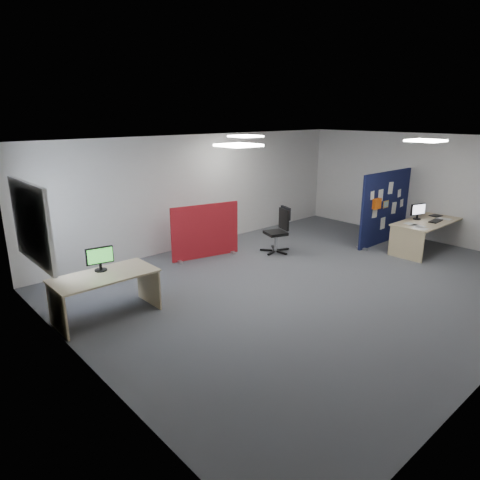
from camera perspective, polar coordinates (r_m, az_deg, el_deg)
floor at (r=8.58m, az=9.59°, el=-5.43°), size 9.00×9.00×0.00m
ceiling at (r=7.98m, az=10.54°, el=12.85°), size 9.00×7.00×0.02m
wall_back at (r=10.64m, az=-4.95°, el=6.61°), size 9.00×0.02×2.70m
wall_left at (r=5.52m, az=-20.48°, el=-3.92°), size 0.02×7.00×2.70m
wall_right at (r=11.99m, az=23.62°, el=6.42°), size 0.02×7.00×2.70m
window at (r=7.32m, az=-26.07°, el=1.98°), size 0.06×1.70×1.30m
ceiling_lights at (r=8.66m, az=8.36°, el=13.03°), size 4.10×4.10×0.04m
navy_divider at (r=11.37m, az=18.89°, el=4.14°), size 2.20×0.30×1.81m
main_desk at (r=11.12m, az=23.45°, el=1.60°), size 1.99×0.89×0.73m
monitor_main at (r=11.08m, az=22.63°, el=3.63°), size 0.42×0.18×0.38m
keyboard at (r=11.07m, az=24.63°, el=2.33°), size 0.46×0.21×0.02m
mouse at (r=11.32m, az=24.81°, el=2.60°), size 0.11×0.08×0.03m
paper_tray at (r=11.68m, az=24.65°, el=2.97°), size 0.31×0.25×0.01m
red_divider at (r=9.70m, az=-4.63°, el=1.13°), size 1.61×0.40×1.23m
second_desk at (r=7.21m, az=-17.69°, el=-5.65°), size 1.61×0.80×0.73m
monitor_second at (r=7.23m, az=-18.20°, el=-2.27°), size 0.44×0.20×0.40m
office_chair at (r=10.10m, az=5.32°, el=1.72°), size 0.71×0.67×1.06m
desk_papers at (r=10.69m, az=23.31°, el=1.95°), size 1.51×0.65×0.00m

